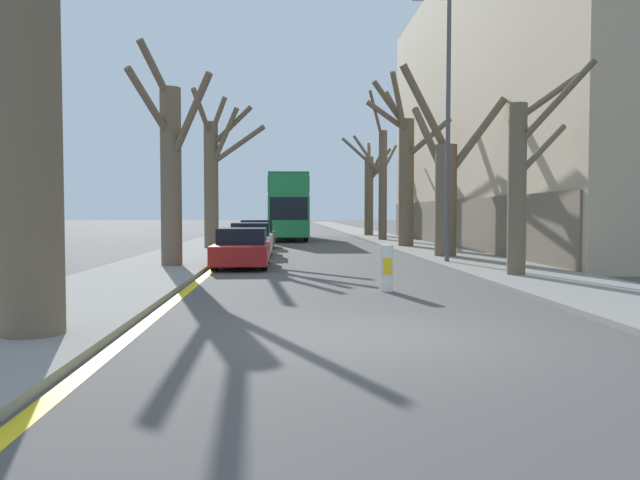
% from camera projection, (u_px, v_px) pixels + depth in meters
% --- Properties ---
extents(ground_plane, '(300.00, 300.00, 0.00)m').
position_uv_depth(ground_plane, '(377.00, 337.00, 9.20)').
color(ground_plane, '#4C4947').
extents(sidewalk_left, '(3.41, 120.00, 0.12)m').
position_uv_depth(sidewalk_left, '(240.00, 232.00, 58.75)').
color(sidewalk_left, gray).
rests_on(sidewalk_left, ground).
extents(sidewalk_right, '(3.41, 120.00, 0.12)m').
position_uv_depth(sidewalk_right, '(357.00, 231.00, 59.38)').
color(sidewalk_right, gray).
rests_on(sidewalk_right, ground).
extents(building_facade_right, '(10.08, 30.40, 14.93)m').
position_uv_depth(building_facade_right, '(542.00, 106.00, 32.93)').
color(building_facade_right, tan).
rests_on(building_facade_right, ground).
extents(kerb_line_stripe, '(0.24, 120.00, 0.01)m').
position_uv_depth(kerb_line_stripe, '(260.00, 232.00, 58.86)').
color(kerb_line_stripe, yellow).
rests_on(kerb_line_stripe, ground).
extents(street_tree_left_0, '(2.01, 2.94, 8.87)m').
position_uv_depth(street_tree_left_0, '(30.00, 56.00, 8.63)').
color(street_tree_left_0, brown).
rests_on(street_tree_left_0, ground).
extents(street_tree_left_1, '(2.67, 2.04, 7.17)m').
position_uv_depth(street_tree_left_1, '(171.00, 168.00, 20.16)').
color(street_tree_left_1, brown).
rests_on(street_tree_left_1, ground).
extents(street_tree_left_2, '(3.38, 2.54, 7.54)m').
position_uv_depth(street_tree_left_2, '(214.00, 174.00, 30.42)').
color(street_tree_left_2, brown).
rests_on(street_tree_left_2, ground).
extents(street_tree_right_0, '(2.15, 2.56, 5.82)m').
position_uv_depth(street_tree_right_0, '(522.00, 180.00, 17.22)').
color(street_tree_right_0, brown).
rests_on(street_tree_right_0, ground).
extents(street_tree_right_1, '(4.31, 2.47, 7.56)m').
position_uv_depth(street_tree_right_1, '(445.00, 186.00, 24.73)').
color(street_tree_right_1, brown).
rests_on(street_tree_right_1, ground).
extents(street_tree_right_2, '(3.94, 2.78, 8.79)m').
position_uv_depth(street_tree_right_2, '(405.00, 170.00, 32.10)').
color(street_tree_right_2, brown).
rests_on(street_tree_right_2, ground).
extents(street_tree_right_3, '(3.98, 4.36, 9.29)m').
position_uv_depth(street_tree_right_3, '(381.00, 179.00, 39.83)').
color(street_tree_right_3, brown).
rests_on(street_tree_right_3, ground).
extents(street_tree_right_4, '(2.11, 2.79, 7.32)m').
position_uv_depth(street_tree_right_4, '(370.00, 190.00, 47.92)').
color(street_tree_right_4, brown).
rests_on(street_tree_right_4, ground).
extents(double_decker_bus, '(2.54, 11.48, 4.31)m').
position_uv_depth(double_decker_bus, '(288.00, 204.00, 42.83)').
color(double_decker_bus, '#1E7F47').
rests_on(double_decker_bus, ground).
extents(parked_car_0, '(1.79, 4.17, 1.31)m').
position_uv_depth(parked_car_0, '(242.00, 248.00, 21.02)').
color(parked_car_0, maroon).
rests_on(parked_car_0, ground).
extents(parked_car_1, '(1.76, 4.53, 1.40)m').
position_uv_depth(parked_car_1, '(251.00, 240.00, 26.61)').
color(parked_car_1, silver).
rests_on(parked_car_1, ground).
extents(parked_car_2, '(1.78, 3.96, 1.45)m').
position_uv_depth(parked_car_2, '(257.00, 235.00, 32.50)').
color(parked_car_2, olive).
rests_on(parked_car_2, ground).
extents(lamp_post, '(1.40, 0.20, 9.42)m').
position_uv_depth(lamp_post, '(446.00, 117.00, 21.77)').
color(lamp_post, '#4C4F54').
rests_on(lamp_post, ground).
extents(traffic_bollard, '(0.31, 0.32, 1.08)m').
position_uv_depth(traffic_bollard, '(386.00, 268.00, 14.55)').
color(traffic_bollard, white).
rests_on(traffic_bollard, ground).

